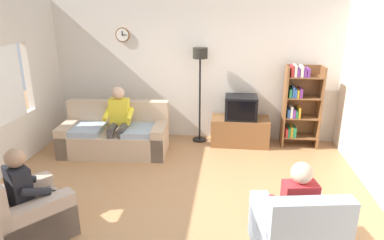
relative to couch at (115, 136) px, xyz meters
The scene contains 12 objects.
ground_plane 2.13m from the couch, 50.11° to the right, with size 12.00×12.00×0.00m, color #B27F51.
back_wall_assembly 2.00m from the couch, 37.68° to the left, with size 6.20×0.17×2.70m.
couch is the anchor object (origin of this frame).
tv_stand 2.38m from the couch, 15.46° to the left, with size 1.10×0.56×0.54m.
tv 2.41m from the couch, 14.89° to the left, with size 0.60×0.49×0.44m.
bookshelf 3.48m from the couch, 11.78° to the left, with size 0.68×0.36×1.57m.
floor_lamp 2.02m from the couch, 26.12° to the left, with size 0.28×0.28×1.85m.
armchair_near_window 2.55m from the couch, 95.32° to the right, with size 1.17×1.19×0.90m.
armchair_near_bookshelf 3.80m from the couch, 42.13° to the right, with size 0.93×1.00×0.90m.
person_on_couch 0.42m from the couch, 42.44° to the right, with size 0.53×0.55×1.24m.
person_in_left_armchair 2.50m from the couch, 94.19° to the right, with size 0.62×0.64×1.12m.
person_in_right_armchair 3.74m from the couch, 41.28° to the right, with size 0.56×0.58×1.12m.
Camera 1 is at (0.72, -4.10, 2.59)m, focal length 32.16 mm.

